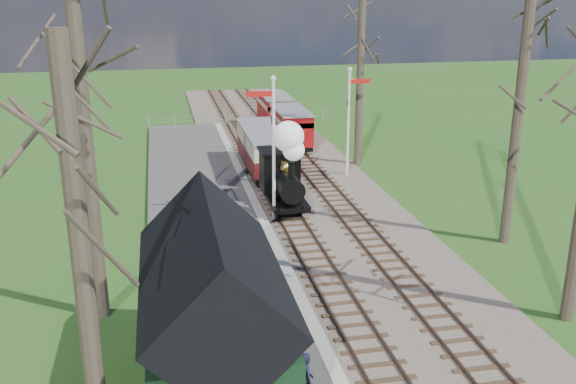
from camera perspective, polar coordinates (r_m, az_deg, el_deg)
name	(u,v)px	position (r m, az deg, el deg)	size (l,w,h in m)	color
distant_hills	(221,208)	(78.37, -5.99, -1.43)	(114.40, 48.00, 22.02)	#385B23
ballast_bed	(291,178)	(33.39, 0.30, 1.22)	(8.00, 60.00, 0.10)	brown
track_near	(267,179)	(33.14, -1.90, 1.17)	(1.60, 60.00, 0.15)	brown
track_far	(316,176)	(33.65, 2.46, 1.42)	(1.60, 60.00, 0.15)	brown
platform	(213,242)	(25.24, -6.70, -4.44)	(5.00, 44.00, 0.20)	#474442
coping_strip	(271,237)	(25.50, -1.54, -4.06)	(0.40, 44.00, 0.21)	#B2AD9E
station_shed	(214,320)	(15.24, -6.62, -11.19)	(3.25, 6.30, 4.78)	black
semaphore_near	(272,139)	(26.39, -1.43, 4.71)	(1.22, 0.24, 6.22)	silver
semaphore_far	(350,114)	(33.35, 5.52, 6.95)	(1.22, 0.24, 5.72)	silver
bare_trees	(368,129)	(20.96, 7.10, 5.55)	(15.51, 22.39, 12.00)	#382D23
fence_line	(238,118)	(46.54, -4.46, 6.60)	(12.60, 0.08, 1.00)	slate
locomotive	(284,170)	(28.13, -0.33, 2.01)	(1.67, 3.89, 4.17)	black
coach	(262,148)	(34.03, -2.30, 3.92)	(1.95, 6.68, 2.05)	black
red_carriage_a	(291,127)	(39.30, 0.27, 5.79)	(1.89, 4.67, 1.99)	black
red_carriage_b	(275,111)	(44.60, -1.18, 7.25)	(1.89, 4.67, 1.99)	black
sign_board	(285,316)	(18.46, -0.26, -10.98)	(0.33, 0.71, 1.07)	#0F4A2A
bench	(236,313)	(19.02, -4.67, -10.69)	(0.80, 1.42, 0.78)	#4C2C1B
person	(306,381)	(15.41, 1.60, -16.47)	(0.55, 0.36, 1.50)	#1B1C31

